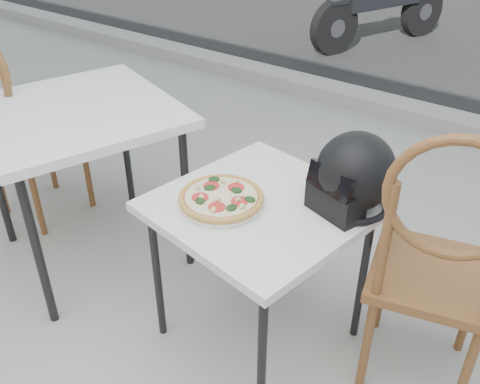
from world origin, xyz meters
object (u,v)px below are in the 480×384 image
Objects in this scene: helmet at (353,176)px; motorcycle at (382,7)px; cafe_table_main at (261,217)px; cafe_chair_main at (439,258)px; pizza at (221,198)px; plate at (221,203)px; cafe_chair_side at (15,116)px; cafe_table_side at (76,123)px.

helmet reaches higher than motorcycle.
cafe_chair_main reaches higher than cafe_table_main.
motorcycle is (-1.23, 4.35, -0.32)m from pizza.
cafe_table_main is 0.17m from plate.
cafe_table_main is 1.56m from cafe_chair_side.
cafe_table_main is 0.18m from pizza.
cafe_chair_main is at bearing 11.54° from helmet.
cafe_chair_side is at bearing 176.83° from plate.
cafe_chair_main reaches higher than motorcycle.
motorcycle is at bearing -78.33° from cafe_chair_main.
cafe_table_main is 0.73× the size of cafe_chair_side.
helmet is 1.31m from cafe_table_side.
plate is at bearing 3.64° from cafe_chair_main.
cafe_chair_side is (-0.54, 0.01, -0.11)m from cafe_table_side.
cafe_chair_side reaches higher than cafe_table_side.
cafe_chair_side is at bearing 176.84° from pizza.
cafe_table_main is 0.72× the size of cafe_chair_main.
cafe_chair_main is (0.75, 0.24, -0.06)m from plate.
cafe_chair_side is (-2.19, -0.16, -0.01)m from cafe_chair_main.
plate is at bearing -140.08° from cafe_table_main.
cafe_table_side is at bearing -63.47° from motorcycle.
cafe_chair_side is 4.29m from motorcycle.
helmet reaches higher than cafe_table_main.
helmet reaches higher than pizza.
plate is 1.21× the size of pizza.
cafe_table_side is 0.55m from cafe_chair_side.
cafe_chair_side reaches higher than motorcycle.
motorcycle is at bearing 107.55° from cafe_table_main.
pizza is 0.19× the size of motorcycle.
pizza is at bearing -127.38° from helmet.
motorcycle reaches higher than plate.
pizza is 0.29× the size of cafe_chair_main.
cafe_chair_main is (0.63, 0.14, 0.01)m from cafe_table_main.
cafe_table_side is at bearing 175.86° from pizza.
plate is 0.23× the size of motorcycle.
cafe_table_side reaches higher than pizza.
helmet is at bearing 9.27° from cafe_table_side.
plate is 0.02m from pizza.
cafe_table_main is at bearing 39.92° from plate.
helmet reaches higher than plate.
cafe_chair_side reaches higher than cafe_table_main.
cafe_chair_side is at bearing -156.53° from helmet.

